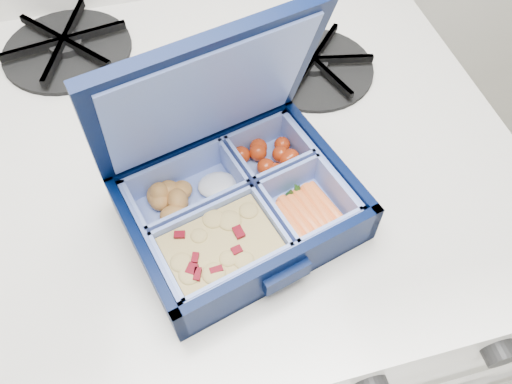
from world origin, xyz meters
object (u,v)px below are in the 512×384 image
object	(u,v)px
fork	(239,135)
burner_grate	(313,63)
stove	(235,286)
bento_box	(240,207)

from	to	relation	value
fork	burner_grate	bearing A→B (deg)	93.85
stove	fork	xyz separation A→B (m)	(0.01, -0.04, 0.50)
burner_grate	stove	bearing A→B (deg)	-158.04
bento_box	stove	bearing A→B (deg)	70.29
stove	burner_grate	world-z (taller)	burner_grate
stove	burner_grate	distance (m)	0.53
stove	burner_grate	xyz separation A→B (m)	(0.14, 0.06, 0.51)
bento_box	burner_grate	world-z (taller)	bento_box
stove	bento_box	distance (m)	0.55
fork	bento_box	bearing A→B (deg)	-45.28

